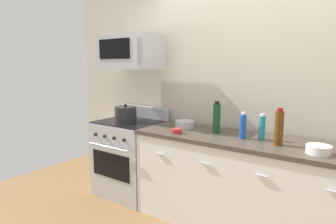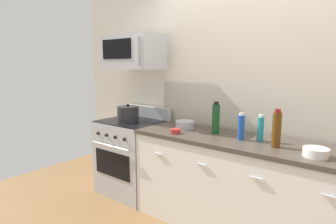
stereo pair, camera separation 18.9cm
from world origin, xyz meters
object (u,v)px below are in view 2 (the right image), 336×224
bottle_wine_amber (277,129)px  bowl_steel_prep (185,124)px  bowl_white_ceramic (316,152)px  microwave (133,52)px  range_oven (132,156)px  bottle_soda_blue (241,127)px  stockpot (128,114)px  bowl_red_small (175,131)px  bottle_dish_soap (260,129)px  bottle_wine_green (216,118)px

bottle_wine_amber → bowl_steel_prep: size_ratio=1.56×
bowl_steel_prep → bowl_white_ceramic: 1.35m
microwave → bottle_wine_amber: size_ratio=2.31×
range_oven → bottle_soda_blue: bottle_soda_blue is taller
bowl_steel_prep → stockpot: (-0.75, -0.13, 0.05)m
bottle_wine_amber → bottle_soda_blue: bearing=172.6°
range_oven → bottle_wine_amber: size_ratio=3.32×
range_oven → stockpot: (0.00, -0.05, 0.55)m
range_oven → bottle_wine_amber: (1.76, -0.05, 0.60)m
microwave → bowl_steel_prep: 1.09m
microwave → bowl_red_small: bearing=-15.6°
microwave → bowl_white_ceramic: size_ratio=4.03×
bottle_soda_blue → bottle_wine_amber: bearing=-7.4°
range_oven → stockpot: bearing=-90.0°
bowl_steel_prep → stockpot: 0.76m
bowl_steel_prep → bowl_red_small: 0.27m
range_oven → bottle_soda_blue: (1.43, -0.01, 0.57)m
bottle_dish_soap → bowl_steel_prep: bottle_dish_soap is taller
bowl_steel_prep → bottle_wine_green: bearing=-1.8°
microwave → bowl_red_small: 1.17m
range_oven → microwave: 1.28m
bottle_soda_blue → range_oven: bearing=179.6°
bottle_dish_soap → bowl_white_ceramic: bearing=-20.5°
bottle_wine_green → bowl_white_ceramic: (0.95, -0.19, -0.12)m
bottle_soda_blue → bowl_steel_prep: (-0.68, 0.09, -0.08)m
bowl_steel_prep → bowl_white_ceramic: bowl_steel_prep is taller
bottle_wine_green → bowl_steel_prep: size_ratio=1.55×
bottle_soda_blue → bowl_white_ceramic: (0.65, -0.12, -0.08)m
microwave → bottle_dish_soap: size_ratio=3.09×
range_oven → bottle_soda_blue: size_ratio=4.30×
stockpot → bottle_soda_blue: bearing=1.7°
bottle_soda_blue → bowl_white_ceramic: size_ratio=1.35×
bowl_red_small → microwave: bearing=164.4°
bowl_steel_prep → bowl_white_ceramic: bearing=-8.8°
range_oven → bottle_soda_blue: 1.54m
bottle_dish_soap → bottle_wine_green: (-0.46, 0.01, 0.04)m
bottle_dish_soap → bowl_red_small: size_ratio=2.26×
bowl_steel_prep → bowl_red_small: bearing=-76.2°
bottle_dish_soap → stockpot: bottle_dish_soap is taller
bottle_soda_blue → bowl_red_small: bottle_soda_blue is taller
range_oven → bowl_white_ceramic: bearing=-3.5°
bottle_wine_amber → stockpot: 1.76m
bowl_steel_prep → bowl_white_ceramic: size_ratio=1.12×
range_oven → bowl_red_small: bearing=-12.6°
bottle_dish_soap → bowl_steel_prep: bearing=178.6°
microwave → bottle_soda_blue: size_ratio=2.99×
range_oven → bottle_dish_soap: 1.69m
range_oven → bottle_wine_green: (1.13, 0.06, 0.60)m
bowl_white_ceramic → stockpot: 2.08m
bottle_wine_amber → bowl_white_ceramic: bearing=-13.3°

